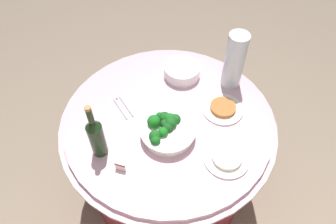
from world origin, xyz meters
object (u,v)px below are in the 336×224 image
object	(u,v)px
plate_stack	(182,71)
food_plate_peanuts	(223,108)
broccoli_bowl	(167,130)
decorative_fruit_vase	(234,63)
label_placard_front	(120,166)
wine_bottle	(96,136)
serving_tongs	(123,107)
food_plate_rice	(227,158)

from	to	relation	value
plate_stack	food_plate_peanuts	distance (m)	0.34
plate_stack	food_plate_peanuts	world-z (taller)	plate_stack
broccoli_bowl	decorative_fruit_vase	size ratio (longest dim) A/B	0.82
plate_stack	label_placard_front	world-z (taller)	plate_stack
wine_bottle	food_plate_peanuts	xyz separation A→B (m)	(-0.65, -0.17, -0.12)
plate_stack	decorative_fruit_vase	bearing A→B (deg)	159.62
plate_stack	serving_tongs	bearing A→B (deg)	29.31
broccoli_bowl	plate_stack	bearing A→B (deg)	-109.23
wine_bottle	decorative_fruit_vase	bearing A→B (deg)	-153.74
food_plate_peanuts	food_plate_rice	size ratio (longest dim) A/B	1.00
decorative_fruit_vase	food_plate_rice	bearing A→B (deg)	73.50
wine_bottle	food_plate_rice	xyz separation A→B (m)	(-0.60, 0.13, -0.12)
broccoli_bowl	decorative_fruit_vase	distance (m)	0.53
food_plate_rice	label_placard_front	size ratio (longest dim) A/B	4.00
food_plate_rice	label_placard_front	world-z (taller)	label_placard_front
wine_bottle	serving_tongs	xyz separation A→B (m)	(-0.12, -0.26, -0.12)
broccoli_bowl	label_placard_front	world-z (taller)	broccoli_bowl
plate_stack	decorative_fruit_vase	world-z (taller)	decorative_fruit_vase
plate_stack	decorative_fruit_vase	size ratio (longest dim) A/B	0.62
wine_bottle	food_plate_rice	distance (m)	0.62
broccoli_bowl	plate_stack	world-z (taller)	broccoli_bowl
serving_tongs	food_plate_peanuts	distance (m)	0.54
food_plate_rice	decorative_fruit_vase	bearing A→B (deg)	-106.50
broccoli_bowl	food_plate_peanuts	world-z (taller)	broccoli_bowl
food_plate_rice	plate_stack	bearing A→B (deg)	-78.57
wine_bottle	decorative_fruit_vase	world-z (taller)	decorative_fruit_vase
broccoli_bowl	decorative_fruit_vase	xyz separation A→B (m)	(-0.41, -0.31, 0.11)
broccoli_bowl	plate_stack	distance (m)	0.44
decorative_fruit_vase	food_plate_peanuts	size ratio (longest dim) A/B	1.55
decorative_fruit_vase	food_plate_rice	size ratio (longest dim) A/B	1.55
serving_tongs	food_plate_rice	bearing A→B (deg)	140.64
serving_tongs	label_placard_front	xyz separation A→B (m)	(0.03, 0.38, 0.03)
wine_bottle	label_placard_front	size ratio (longest dim) A/B	6.11
wine_bottle	food_plate_rice	size ratio (longest dim) A/B	1.53
decorative_fruit_vase	food_plate_rice	world-z (taller)	decorative_fruit_vase
serving_tongs	food_plate_rice	distance (m)	0.62
label_placard_front	decorative_fruit_vase	bearing A→B (deg)	-143.51
serving_tongs	label_placard_front	size ratio (longest dim) A/B	2.99
broccoli_bowl	food_plate_peanuts	distance (m)	0.34
serving_tongs	label_placard_front	bearing A→B (deg)	86.06
decorative_fruit_vase	label_placard_front	size ratio (longest dim) A/B	6.18
food_plate_peanuts	serving_tongs	bearing A→B (deg)	-9.68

